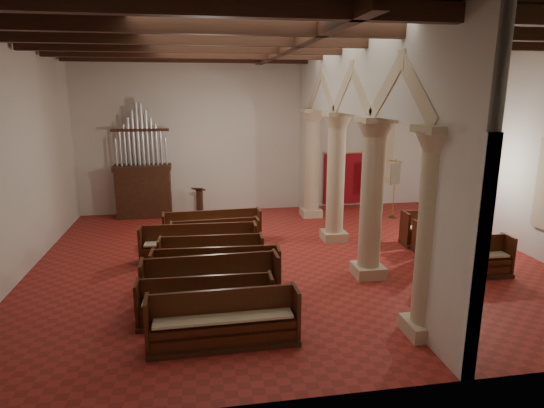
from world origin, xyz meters
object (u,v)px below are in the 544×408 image
(pipe_organ, at_px, (143,181))
(nave_pew_0, at_px, (224,328))
(lectern, at_px, (200,203))
(processional_banner, at_px, (394,198))
(aisle_pew_0, at_px, (473,263))

(pipe_organ, distance_m, nave_pew_0, 10.07)
(pipe_organ, height_order, lectern, pipe_organ)
(nave_pew_0, bearing_deg, processional_banner, 48.42)
(processional_banner, relative_size, nave_pew_0, 0.80)
(pipe_organ, bearing_deg, nave_pew_0, -76.09)
(pipe_organ, relative_size, nave_pew_0, 1.55)
(lectern, bearing_deg, nave_pew_0, -65.14)
(processional_banner, relative_size, aisle_pew_0, 1.15)
(processional_banner, xyz_separation_m, nave_pew_0, (-6.92, -7.99, -0.44))
(pipe_organ, height_order, processional_banner, pipe_organ)
(lectern, height_order, aisle_pew_0, lectern)
(aisle_pew_0, bearing_deg, lectern, 133.96)
(lectern, relative_size, nave_pew_0, 0.39)
(lectern, xyz_separation_m, nave_pew_0, (0.33, -9.71, -0.11))
(aisle_pew_0, bearing_deg, pipe_organ, 141.45)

